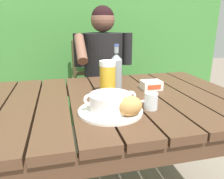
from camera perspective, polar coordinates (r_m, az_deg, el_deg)
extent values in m
cube|color=#4F3422|center=(1.12, -22.84, -4.47)|extent=(0.14, 0.91, 0.04)
cube|color=#4F3422|center=(1.10, -15.06, -3.98)|extent=(0.14, 0.91, 0.04)
cube|color=#4F3422|center=(1.11, -7.20, -3.42)|extent=(0.14, 0.91, 0.04)
cube|color=#4F3422|center=(1.13, 0.43, -2.81)|extent=(0.14, 0.91, 0.04)
cube|color=#4F3422|center=(1.18, 7.61, -2.19)|extent=(0.14, 0.91, 0.04)
cube|color=#4F3422|center=(1.24, 14.17, -1.59)|extent=(0.14, 0.91, 0.04)
cube|color=#4F3422|center=(1.32, 20.04, -1.03)|extent=(0.14, 0.91, 0.04)
cube|color=#4F3422|center=(1.40, 25.22, -0.54)|extent=(0.14, 0.91, 0.04)
cube|color=#4F3422|center=(0.80, 8.29, -17.00)|extent=(1.32, 0.03, 0.08)
cube|color=#4F3422|center=(1.55, -3.43, 0.40)|extent=(1.32, 0.03, 0.08)
cube|color=#4F3422|center=(1.68, -25.59, -11.32)|extent=(0.06, 0.06, 0.69)
cube|color=#4F3422|center=(1.86, 16.64, -7.39)|extent=(0.06, 0.06, 0.69)
cube|color=#418338|center=(2.56, -8.00, 11.84)|extent=(3.07, 0.60, 1.74)
cylinder|color=#4C3823|center=(2.71, -8.89, 13.60)|extent=(0.10, 0.10, 1.88)
cylinder|color=#484025|center=(1.95, 5.02, -9.40)|extent=(0.04, 0.04, 0.45)
cylinder|color=#484025|center=(1.87, -8.08, -10.77)|extent=(0.04, 0.04, 0.45)
cylinder|color=#484025|center=(2.34, 1.58, -4.74)|extent=(0.04, 0.04, 0.45)
cylinder|color=#484025|center=(2.27, -9.25, -5.66)|extent=(0.04, 0.04, 0.45)
cube|color=#484025|center=(2.01, -2.77, -1.28)|extent=(0.48, 0.48, 0.02)
cylinder|color=#484025|center=(2.20, 1.68, 6.64)|extent=(0.04, 0.04, 0.48)
cylinder|color=#484025|center=(2.13, -9.85, 6.04)|extent=(0.04, 0.04, 0.48)
cube|color=#484025|center=(2.17, -3.95, 4.50)|extent=(0.44, 0.02, 0.04)
cube|color=#484025|center=(2.15, -4.02, 7.64)|extent=(0.44, 0.02, 0.04)
cube|color=#484025|center=(2.13, -4.09, 10.85)|extent=(0.44, 0.02, 0.04)
cylinder|color=black|center=(1.85, 1.79, -11.01)|extent=(0.11, 0.11, 0.45)
cylinder|color=black|center=(1.82, 1.04, -1.63)|extent=(0.13, 0.40, 0.13)
cylinder|color=black|center=(1.82, -3.49, -11.59)|extent=(0.11, 0.11, 0.45)
cylinder|color=black|center=(1.79, -4.23, -2.04)|extent=(0.13, 0.40, 0.13)
cylinder|color=black|center=(1.84, -2.30, 6.66)|extent=(0.32, 0.32, 0.51)
sphere|color=brown|center=(1.81, -2.44, 17.74)|extent=(0.19, 0.19, 0.19)
sphere|color=black|center=(1.81, -2.45, 18.35)|extent=(0.18, 0.18, 0.18)
cylinder|color=black|center=(1.85, 3.97, 10.57)|extent=(0.08, 0.08, 0.26)
cylinder|color=black|center=(1.77, -8.68, 10.13)|extent=(0.08, 0.08, 0.26)
cylinder|color=brown|center=(1.61, -8.18, 10.54)|extent=(0.07, 0.25, 0.21)
cylinder|color=white|center=(0.94, -0.42, -5.63)|extent=(0.28, 0.28, 0.01)
cylinder|color=white|center=(0.92, -0.42, -3.27)|extent=(0.18, 0.18, 0.07)
cylinder|color=#A24728|center=(0.92, -0.43, -2.36)|extent=(0.16, 0.16, 0.01)
torus|color=white|center=(0.90, -5.96, -2.67)|extent=(0.05, 0.01, 0.05)
torus|color=white|center=(0.94, 4.88, -1.80)|extent=(0.05, 0.01, 0.05)
ellipsoid|color=tan|center=(0.87, 4.93, -4.32)|extent=(0.11, 0.09, 0.08)
cylinder|color=gold|center=(1.14, -1.15, 2.34)|extent=(0.08, 0.08, 0.16)
cylinder|color=white|center=(1.12, -1.18, 6.86)|extent=(0.08, 0.08, 0.03)
cylinder|color=gray|center=(1.21, 1.12, 3.72)|extent=(0.06, 0.06, 0.17)
cone|color=gray|center=(1.19, 1.15, 8.65)|extent=(0.06, 0.06, 0.04)
cylinder|color=gray|center=(1.19, 1.16, 10.36)|extent=(0.02, 0.02, 0.04)
cylinder|color=#3F4E9C|center=(1.19, 1.16, 11.51)|extent=(0.03, 0.03, 0.01)
cylinder|color=silver|center=(0.98, 10.17, -2.99)|extent=(0.06, 0.06, 0.07)
cube|color=white|center=(1.27, 10.23, 1.12)|extent=(0.11, 0.08, 0.05)
cube|color=#DC4E2A|center=(1.23, 11.03, 0.59)|extent=(0.08, 0.00, 0.03)
cube|color=silver|center=(1.06, 7.16, -3.18)|extent=(0.12, 0.04, 0.00)
cube|color=black|center=(1.03, 4.18, -3.55)|extent=(0.06, 0.03, 0.01)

